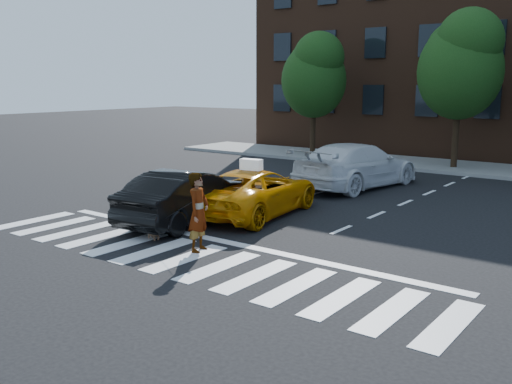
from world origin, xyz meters
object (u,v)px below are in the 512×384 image
taxi (255,192)px  tree_left (314,72)px  black_sedan (187,196)px  woman (199,212)px  dog (152,231)px  white_suv (357,165)px  tree_mid (461,61)px

taxi → tree_left: bearing=-73.1°
black_sedan → woman: woman is taller
woman → dog: (-1.68, 0.07, -0.73)m
black_sedan → white_suv: (1.25, 7.92, 0.09)m
woman → tree_left: bearing=7.9°
tree_mid → black_sedan: (-2.82, -14.50, -4.09)m
dog → white_suv: bearing=95.5°
black_sedan → taxi: bearing=-120.0°
tree_left → woman: bearing=-67.4°
black_sedan → dog: (0.47, -1.80, -0.55)m
tree_mid → woman: bearing=-92.4°
white_suv → woman: (0.90, -9.78, 0.09)m
black_sedan → dog: size_ratio=7.44×
tree_left → dog: tree_left is taller
taxi → black_sedan: (-0.89, -2.01, 0.07)m
tree_mid → taxi: 13.30m
white_suv → taxi: bearing=94.1°
taxi → woman: size_ratio=2.64×
black_sedan → tree_mid: bearing=-107.1°
taxi → dog: size_ratio=8.01×
taxi → black_sedan: size_ratio=1.08×
taxi → white_suv: bearing=-100.6°
tree_left → black_sedan: size_ratio=1.41×
tree_mid → white_suv: bearing=-103.5°
white_suv → dog: bearing=93.0°
dog → woman: bearing=7.7°
tree_left → woman: tree_left is taller
taxi → woman: 4.09m
tree_mid → taxi: (-1.93, -12.48, -4.16)m
woman → dog: bearing=72.9°
tree_left → tree_mid: bearing=-0.0°
tree_mid → black_sedan: tree_mid is taller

